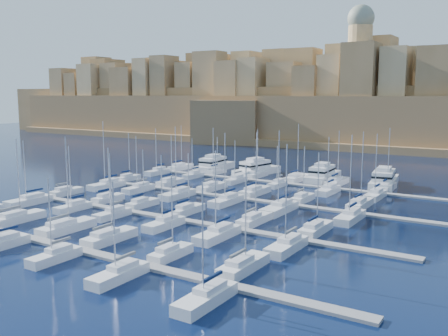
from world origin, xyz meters
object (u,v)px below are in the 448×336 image
Objects in this scene: motor_yacht_d at (384,180)px; sailboat_4 at (171,253)px; motor_yacht_b at (256,169)px; motor_yacht_a at (214,165)px; motor_yacht_c at (323,175)px; sailboat_2 at (66,227)px.

sailboat_4 is at bearing -98.61° from motor_yacht_d.
motor_yacht_b is 35.61m from motor_yacht_d.
sailboat_4 is at bearing -70.67° from motor_yacht_b.
motor_yacht_c is (34.33, 0.12, 0.00)m from motor_yacht_a.
motor_yacht_c and motor_yacht_d have the same top height.
motor_yacht_a is at bearing -179.80° from motor_yacht_c.
motor_yacht_a is at bearing 179.76° from motor_yacht_b.
motor_yacht_a and motor_yacht_d have the same top height.
motor_yacht_b is (14.51, -0.06, 0.00)m from motor_yacht_a.
motor_yacht_b is (-24.76, 70.61, 1.01)m from sailboat_4.
motor_yacht_a is 0.88× the size of motor_yacht_d.
sailboat_4 reaches higher than motor_yacht_c.
motor_yacht_a is 50.11m from motor_yacht_d.
sailboat_2 is at bearing -76.92° from motor_yacht_a.
motor_yacht_d is at bearing 81.39° from sailboat_4.
motor_yacht_d is (34.00, 70.13, 0.95)m from sailboat_2.
sailboat_2 is 71.13m from motor_yacht_a.
motor_yacht_c is (19.82, 0.18, 0.00)m from motor_yacht_b.
motor_yacht_b is 19.82m from motor_yacht_c.
sailboat_2 is at bearing 176.57° from sailboat_4.
sailboat_2 is 23.21m from sailboat_4.
sailboat_4 is at bearing -60.94° from motor_yacht_a.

